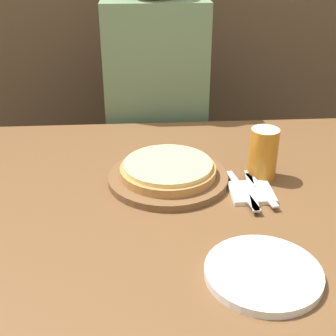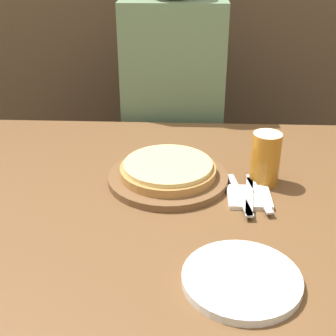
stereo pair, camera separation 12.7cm
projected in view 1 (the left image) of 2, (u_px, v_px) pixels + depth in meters
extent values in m
cube|color=brown|center=(175.00, 302.00, 1.39)|extent=(1.47, 1.01, 0.74)
cylinder|color=brown|center=(168.00, 178.00, 1.28)|extent=(0.33, 0.33, 0.02)
cylinder|color=#B77F42|center=(168.00, 171.00, 1.27)|extent=(0.26, 0.26, 0.02)
cylinder|color=#EAD184|center=(168.00, 165.00, 1.26)|extent=(0.24, 0.24, 0.01)
cylinder|color=#B7701E|center=(263.00, 154.00, 1.27)|extent=(0.08, 0.08, 0.15)
cylinder|color=white|center=(265.00, 132.00, 1.24)|extent=(0.07, 0.07, 0.02)
cylinder|color=silver|center=(263.00, 273.00, 0.93)|extent=(0.24, 0.24, 0.02)
cube|color=silver|center=(251.00, 193.00, 1.22)|extent=(0.11, 0.11, 0.01)
cube|color=silver|center=(242.00, 190.00, 1.21)|extent=(0.05, 0.21, 0.00)
cube|color=silver|center=(252.00, 190.00, 1.21)|extent=(0.04, 0.21, 0.00)
cube|color=silver|center=(261.00, 189.00, 1.22)|extent=(0.05, 0.18, 0.00)
cube|color=#33333D|center=(157.00, 194.00, 1.97)|extent=(0.30, 0.20, 0.72)
cube|color=slate|center=(156.00, 60.00, 1.71)|extent=(0.38, 0.20, 0.42)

